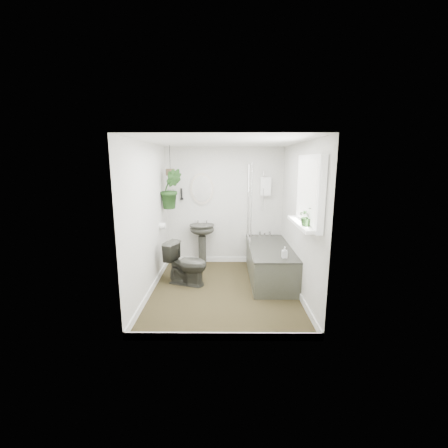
{
  "coord_description": "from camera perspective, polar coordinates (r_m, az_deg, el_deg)",
  "views": [
    {
      "loc": [
        0.03,
        -4.49,
        2.01
      ],
      "look_at": [
        0.0,
        0.15,
        1.05
      ],
      "focal_mm": 24.0,
      "sensor_mm": 36.0,
      "label": 1
    }
  ],
  "objects": [
    {
      "name": "skirting",
      "position": [
        4.9,
        -0.01,
        -11.89
      ],
      "size": [
        2.3,
        2.8,
        0.1
      ],
      "primitive_type": "cube",
      "color": "white",
      "rests_on": "floor"
    },
    {
      "name": "hanging_pot",
      "position": [
        5.53,
        -10.19,
        9.7
      ],
      "size": [
        0.16,
        0.16,
        0.12
      ],
      "primitive_type": "cylinder",
      "color": "#4D3C2A",
      "rests_on": "ceiling"
    },
    {
      "name": "wall_right",
      "position": [
        4.71,
        14.25,
        0.8
      ],
      "size": [
        0.02,
        2.8,
        2.3
      ],
      "primitive_type": "cube",
      "color": "silver",
      "rests_on": "ground"
    },
    {
      "name": "ceiling",
      "position": [
        4.5,
        -0.01,
        15.51
      ],
      "size": [
        2.3,
        2.8,
        0.02
      ],
      "primitive_type": "cube",
      "color": "white",
      "rests_on": "ground"
    },
    {
      "name": "sill_plant",
      "position": [
        3.76,
        15.52,
        1.41
      ],
      "size": [
        0.24,
        0.22,
        0.24
      ],
      "primitive_type": "imported",
      "rotation": [
        0.0,
        0.0,
        0.18
      ],
      "color": "black",
      "rests_on": "window_sill"
    },
    {
      "name": "pedestal_sink",
      "position": [
        5.97,
        -4.17,
        -3.89
      ],
      "size": [
        0.53,
        0.47,
        0.82
      ],
      "primitive_type": null,
      "rotation": [
        0.0,
        0.0,
        -0.13
      ],
      "color": "#2C2D27",
      "rests_on": "floor"
    },
    {
      "name": "window_blinds",
      "position": [
        3.94,
        15.39,
        6.02
      ],
      "size": [
        0.01,
        0.86,
        0.76
      ],
      "primitive_type": "cube",
      "color": "white",
      "rests_on": "wall_right"
    },
    {
      "name": "bath_screen",
      "position": [
        5.55,
        4.93,
        4.09
      ],
      "size": [
        0.04,
        0.72,
        1.4
      ],
      "primitive_type": null,
      "color": "silver",
      "rests_on": "bathtub"
    },
    {
      "name": "wall_front",
      "position": [
        3.2,
        -0.18,
        -3.94
      ],
      "size": [
        2.3,
        0.02,
        2.3
      ],
      "primitive_type": "cube",
      "color": "silver",
      "rests_on": "ground"
    },
    {
      "name": "oval_mirror",
      "position": [
        5.9,
        -4.23,
        6.71
      ],
      "size": [
        0.46,
        0.03,
        0.62
      ],
      "primitive_type": "ellipsoid",
      "color": "beige",
      "rests_on": "wall_back"
    },
    {
      "name": "toilet_roll_holder",
      "position": [
        5.43,
        -11.66,
        -0.35
      ],
      "size": [
        0.11,
        0.11,
        0.11
      ],
      "primitive_type": "cylinder",
      "rotation": [
        0.0,
        1.57,
        0.0
      ],
      "color": "white",
      "rests_on": "wall_left"
    },
    {
      "name": "toilet",
      "position": [
        5.06,
        -7.13,
        -7.46
      ],
      "size": [
        0.79,
        0.6,
        0.71
      ],
      "primitive_type": "imported",
      "rotation": [
        0.0,
        0.0,
        1.25
      ],
      "color": "#2C2D27",
      "rests_on": "floor"
    },
    {
      "name": "bathtub",
      "position": [
        5.33,
        8.72,
        -7.26
      ],
      "size": [
        0.72,
        1.72,
        0.58
      ],
      "primitive_type": null,
      "color": "#2C2D27",
      "rests_on": "floor"
    },
    {
      "name": "wall_back",
      "position": [
        5.96,
        0.08,
        3.41
      ],
      "size": [
        2.3,
        0.02,
        2.3
      ],
      "primitive_type": "cube",
      "color": "silver",
      "rests_on": "ground"
    },
    {
      "name": "hanging_plant",
      "position": [
        5.55,
        -10.08,
        6.6
      ],
      "size": [
        0.46,
        0.4,
        0.72
      ],
      "primitive_type": "imported",
      "rotation": [
        0.0,
        0.0,
        0.22
      ],
      "color": "black",
      "rests_on": "ceiling"
    },
    {
      "name": "window_sill",
      "position": [
        3.99,
        14.71,
        0.03
      ],
      "size": [
        0.18,
        1.0,
        0.04
      ],
      "primitive_type": "cube",
      "color": "white",
      "rests_on": "wall_right"
    },
    {
      "name": "floor",
      "position": [
        4.92,
        -0.01,
        -12.53
      ],
      "size": [
        2.3,
        2.8,
        0.02
      ],
      "primitive_type": "cube",
      "color": "black",
      "rests_on": "ground"
    },
    {
      "name": "soap_bottle",
      "position": [
        4.66,
        11.47,
        -5.31
      ],
      "size": [
        0.08,
        0.08,
        0.17
      ],
      "primitive_type": "imported",
      "rotation": [
        0.0,
        0.0,
        -0.02
      ],
      "color": "black",
      "rests_on": "bathtub"
    },
    {
      "name": "wall_left",
      "position": [
        4.72,
        -14.23,
        0.84
      ],
      "size": [
        0.02,
        2.8,
        2.3
      ],
      "primitive_type": "cube",
      "color": "silver",
      "rests_on": "ground"
    },
    {
      "name": "window_recess",
      "position": [
        3.95,
        16.02,
        6.0
      ],
      "size": [
        0.08,
        1.0,
        0.9
      ],
      "primitive_type": "cube",
      "color": "white",
      "rests_on": "wall_right"
    },
    {
      "name": "shower_box",
      "position": [
        5.9,
        7.93,
        7.12
      ],
      "size": [
        0.2,
        0.1,
        0.35
      ],
      "primitive_type": "cube",
      "color": "white",
      "rests_on": "wall_back"
    },
    {
      "name": "wall_sconce",
      "position": [
        5.95,
        -8.08,
        5.7
      ],
      "size": [
        0.04,
        0.04,
        0.22
      ],
      "primitive_type": "cylinder",
      "color": "black",
      "rests_on": "wall_back"
    }
  ]
}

